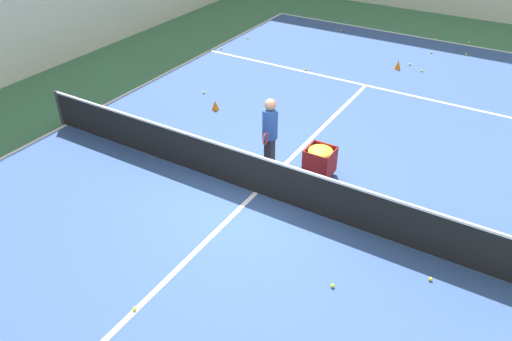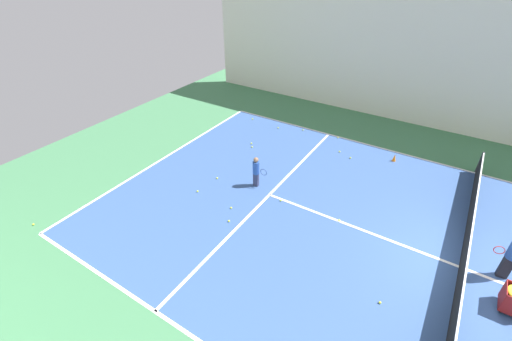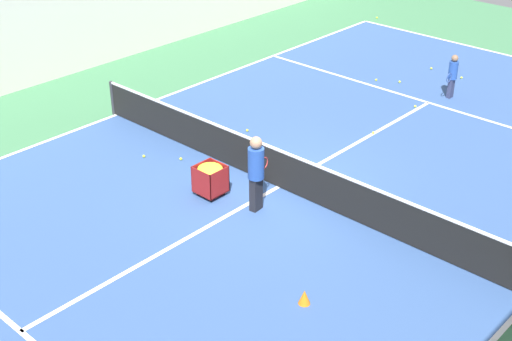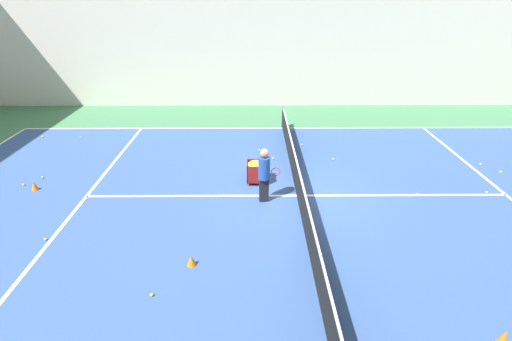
{
  "view_description": "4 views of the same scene",
  "coord_description": "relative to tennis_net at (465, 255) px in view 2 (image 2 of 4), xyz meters",
  "views": [
    {
      "loc": [
        4.46,
        -7.38,
        6.3
      ],
      "look_at": [
        0.0,
        0.0,
        0.57
      ],
      "focal_mm": 35.0,
      "sensor_mm": 36.0,
      "label": 1
    },
    {
      "loc": [
        9.02,
        -1.43,
        7.99
      ],
      "look_at": [
        -0.24,
        -7.29,
        0.71
      ],
      "focal_mm": 24.0,
      "sensor_mm": 36.0,
      "label": 2
    },
    {
      "loc": [
        -9.02,
        10.59,
        7.99
      ],
      "look_at": [
        -0.27,
        1.04,
        0.94
      ],
      "focal_mm": 50.0,
      "sensor_mm": 36.0,
      "label": 3
    },
    {
      "loc": [
        -9.02,
        1.34,
        5.66
      ],
      "look_at": [
        0.88,
        1.27,
        0.43
      ],
      "focal_mm": 24.0,
      "sensor_mm": 36.0,
      "label": 4
    }
  ],
  "objects": [
    {
      "name": "ground_plane",
      "position": [
        0.0,
        0.0,
        -0.49
      ],
      "size": [
        34.82,
        34.82,
        0.0
      ],
      "primitive_type": "plane",
      "color": "#3D754C"
    },
    {
      "name": "court_playing_area",
      "position": [
        0.0,
        0.0,
        -0.49
      ],
      "size": [
        11.76,
        23.75,
        0.0
      ],
      "color": "#335189",
      "rests_on": "ground"
    },
    {
      "name": "line_baseline_near",
      "position": [
        0.0,
        -11.87,
        -0.49
      ],
      "size": [
        11.76,
        0.1,
        0.0
      ],
      "primitive_type": "cube",
      "color": "white",
      "rests_on": "ground"
    },
    {
      "name": "line_sideline_left",
      "position": [
        -5.88,
        0.0,
        -0.49
      ],
      "size": [
        0.1,
        23.75,
        0.0
      ],
      "primitive_type": "cube",
      "color": "white",
      "rests_on": "ground"
    },
    {
      "name": "line_service_near",
      "position": [
        0.0,
        -6.53,
        -0.49
      ],
      "size": [
        11.76,
        0.1,
        0.0
      ],
      "primitive_type": "cube",
      "color": "white",
      "rests_on": "ground"
    },
    {
      "name": "line_centre_service",
      "position": [
        0.0,
        0.0,
        -0.49
      ],
      "size": [
        0.1,
        13.06,
        0.0
      ],
      "primitive_type": "cube",
      "color": "white",
      "rests_on": "ground"
    },
    {
      "name": "tennis_net",
      "position": [
        0.0,
        0.0,
        0.0
      ],
      "size": [
        12.06,
        0.1,
        0.95
      ],
      "color": "#2D2D33",
      "rests_on": "ground"
    },
    {
      "name": "player_near_baseline",
      "position": [
        -0.24,
        -7.28,
        0.24
      ],
      "size": [
        0.26,
        0.58,
        1.29
      ],
      "rotation": [
        0.0,
        0.0,
        1.59
      ],
      "color": "#2D3351",
      "rests_on": "ground"
    },
    {
      "name": "training_cone_0",
      "position": [
        -5.03,
        -3.14,
        -0.33
      ],
      "size": [
        0.16,
        0.16,
        0.33
      ],
      "primitive_type": "cone",
      "color": "orange",
      "rests_on": "ground"
    },
    {
      "name": "tennis_ball_0",
      "position": [
        2.5,
        -1.65,
        -0.46
      ],
      "size": [
        0.07,
        0.07,
        0.07
      ],
      "primitive_type": "sphere",
      "color": "yellow",
      "rests_on": "ground"
    },
    {
      "name": "tennis_ball_1",
      "position": [
        -5.74,
        -5.99,
        -0.46
      ],
      "size": [
        0.07,
        0.07,
        0.07
      ],
      "primitive_type": "sphere",
      "color": "yellow",
      "rests_on": "ground"
    },
    {
      "name": "tennis_ball_2",
      "position": [
        -4.48,
        -5.43,
        -0.46
      ],
      "size": [
        0.07,
        0.07,
        0.07
      ],
      "primitive_type": "sphere",
      "color": "yellow",
      "rests_on": "ground"
    },
    {
      "name": "tennis_ball_3",
      "position": [
        1.45,
        -7.29,
        -0.46
      ],
      "size": [
        0.07,
        0.07,
        0.07
      ],
      "primitive_type": "sphere",
      "color": "yellow",
      "rests_on": "ground"
    },
    {
      "name": "tennis_ball_8",
      "position": [
        -2.69,
        -9.06,
        -0.46
      ],
      "size": [
        0.07,
        0.07,
        0.07
      ],
      "primitive_type": "sphere",
      "color": "yellow",
      "rests_on": "ground"
    },
    {
      "name": "tennis_ball_10",
      "position": [
        -5.09,
        -9.0,
        -0.46
      ],
      "size": [
        0.07,
        0.07,
        0.07
      ],
      "primitive_type": "sphere",
      "color": "yellow",
      "rests_on": "ground"
    },
    {
      "name": "tennis_ball_12",
      "position": [
        2.06,
        -6.94,
        -0.46
      ],
      "size": [
        0.07,
        0.07,
        0.07
      ],
      "primitive_type": "sphere",
      "color": "yellow",
      "rests_on": "ground"
    },
    {
      "name": "tennis_ball_15",
      "position": [
        0.11,
        -5.98,
        -0.46
      ],
      "size": [
        0.07,
        0.07,
        0.07
      ],
      "primitive_type": "sphere",
      "color": "yellow",
      "rests_on": "ground"
    },
    {
      "name": "tennis_ball_17",
      "position": [
        -5.28,
        -10.7,
        -0.46
      ],
      "size": [
        0.07,
        0.07,
        0.07
      ],
      "primitive_type": "sphere",
      "color": "yellow",
      "rests_on": "ground"
    },
    {
      "name": "tennis_ball_18",
      "position": [
        1.33,
        -8.96,
        -0.46
      ],
      "size": [
        0.07,
        0.07,
        0.07
      ],
      "primitive_type": "sphere",
      "color": "yellow",
      "rests_on": "ground"
    },
    {
      "name": "tennis_ball_21",
      "position": [
        -5.56,
        -7.81,
        -0.46
      ],
      "size": [
        0.07,
        0.07,
        0.07
      ],
      "primitive_type": "sphere",
      "color": "yellow",
      "rests_on": "ground"
    },
    {
      "name": "tennis_ball_23",
      "position": [
        -0.01,
        -3.75,
        -0.46
      ],
      "size": [
        0.07,
        0.07,
        0.07
      ],
      "primitive_type": "sphere",
      "color": "yellow",
      "rests_on": "ground"
    },
    {
      "name": "tennis_ball_24",
      "position": [
        5.76,
        -12.46,
        -0.46
      ],
      "size": [
        0.07,
        0.07,
        0.07
      ],
      "primitive_type": "sphere",
      "color": "yellow",
      "rests_on": "ground"
    },
    {
      "name": "tennis_ball_25",
      "position": [
        -2.96,
        -9.27,
        -0.46
      ],
      "size": [
        0.07,
        0.07,
        0.07
      ],
      "primitive_type": "sphere",
      "color": "yellow",
      "rests_on": "ground"
    },
    {
      "name": "tennis_ball_26",
      "position": [
        0.23,
        -8.87,
        -0.46
      ],
      "size": [
        0.07,
        0.07,
        0.07
      ],
      "primitive_type": "sphere",
      "color": "yellow",
      "rests_on": "ground"
    },
    {
      "name": "tennis_ball_28",
      "position": [
        -4.21,
        -4.82,
        -0.46
      ],
      "size": [
        0.07,
        0.07,
        0.07
      ],
      "primitive_type": "sphere",
      "color": "yellow",
      "rests_on": "ground"
    }
  ]
}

